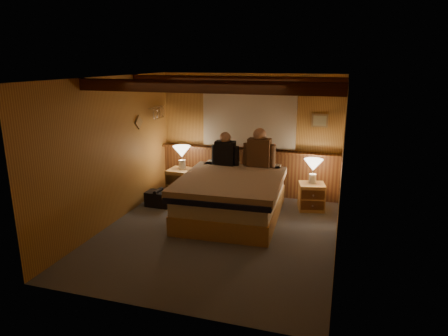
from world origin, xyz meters
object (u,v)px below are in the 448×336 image
at_px(lamp_left, 182,153).
at_px(duffel_bag, 159,199).
at_px(person_left, 225,151).
at_px(person_right, 259,151).
at_px(nightstand_left, 182,183).
at_px(lamp_right, 313,166).
at_px(bed, 232,196).
at_px(nightstand_right, 311,197).

height_order(lamp_left, duffel_bag, lamp_left).
bearing_deg(person_left, lamp_left, 174.84).
height_order(person_left, duffel_bag, person_left).
relative_size(person_left, person_right, 0.88).
bearing_deg(person_right, nightstand_left, -177.58).
bearing_deg(lamp_right, person_right, -179.40).
distance_m(nightstand_left, lamp_left, 0.60).
distance_m(lamp_right, person_right, 1.01).
relative_size(lamp_left, duffel_bag, 0.97).
bearing_deg(lamp_left, person_left, -5.41).
bearing_deg(person_left, person_right, 7.80).
bearing_deg(person_right, person_left, -171.94).
relative_size(lamp_left, lamp_right, 1.03).
height_order(bed, lamp_left, lamp_left).
xyz_separation_m(person_left, person_right, (0.63, 0.08, 0.04)).
xyz_separation_m(nightstand_left, person_left, (0.91, -0.03, 0.71)).
xyz_separation_m(lamp_right, duffel_bag, (-2.74, -0.69, -0.66)).
distance_m(person_right, duffel_bag, 2.08).
bearing_deg(bed, person_left, 112.78).
relative_size(person_left, duffel_bag, 1.38).
relative_size(bed, person_right, 3.01).
relative_size(lamp_right, person_left, 0.68).
bearing_deg(nightstand_right, nightstand_left, 168.21).
xyz_separation_m(nightstand_right, duffel_bag, (-2.74, -0.64, -0.10)).
bearing_deg(lamp_left, duffel_bag, -106.37).
xyz_separation_m(nightstand_left, lamp_right, (2.53, 0.06, 0.52)).
relative_size(nightstand_left, duffel_bag, 1.19).
height_order(bed, person_right, person_right).
relative_size(nightstand_left, nightstand_right, 1.08).
bearing_deg(bed, duffel_bag, 172.97).
relative_size(nightstand_right, person_left, 0.80).
xyz_separation_m(nightstand_right, person_right, (-0.99, 0.04, 0.78)).
xyz_separation_m(nightstand_left, nightstand_right, (2.53, 0.01, -0.03)).
bearing_deg(person_right, duffel_bag, -158.13).
distance_m(nightstand_left, nightstand_right, 2.53).
bearing_deg(duffel_bag, nightstand_left, 73.86).
xyz_separation_m(nightstand_right, lamp_left, (-2.54, 0.04, 0.63)).
xyz_separation_m(lamp_right, person_right, (-0.99, -0.01, 0.23)).
height_order(bed, lamp_right, lamp_right).
distance_m(bed, lamp_right, 1.57).
bearing_deg(nightstand_right, person_right, 165.57).
distance_m(lamp_left, person_right, 1.56).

